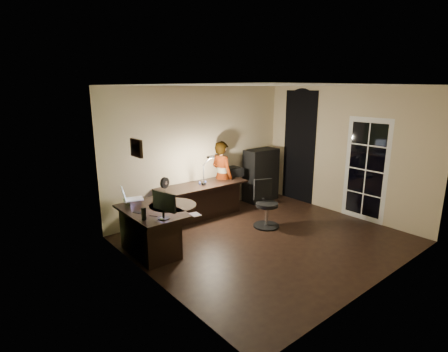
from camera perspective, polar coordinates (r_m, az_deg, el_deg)
floor at (r=6.46m, az=7.10°, el=-10.25°), size 4.50×4.00×0.01m
ceiling at (r=5.88m, az=7.93°, el=14.54°), size 4.50×4.00×0.01m
wall_back at (r=7.51m, az=-3.79°, el=4.15°), size 4.50×0.01×2.70m
wall_front at (r=4.94m, az=24.76°, el=-2.50°), size 4.50×0.01×2.70m
wall_left at (r=4.68m, az=-11.72°, el=-2.33°), size 0.01×4.00×2.70m
wall_right at (r=7.81m, az=18.89°, el=3.81°), size 0.01×4.00×2.70m
green_wall_overlay at (r=4.69m, az=-11.56°, el=-2.30°), size 0.00×4.00×2.70m
arched_doorway at (r=8.45m, az=12.17°, el=4.65°), size 0.01×0.90×2.60m
french_door at (r=7.58m, az=22.15°, el=0.91°), size 0.02×0.92×2.10m
framed_picture at (r=4.98m, az=-14.11°, el=4.44°), size 0.04×0.30×0.25m
desk_left at (r=5.91m, az=-11.57°, el=-8.84°), size 0.81×1.30×0.74m
desk_right at (r=7.31m, az=-3.55°, el=-4.11°), size 1.96×0.75×0.73m
cabinet at (r=8.43m, az=6.04°, el=0.17°), size 0.83×0.42×1.25m
laptop_stand at (r=6.12m, az=-14.59°, el=-4.09°), size 0.23×0.20×0.09m
laptop at (r=6.07m, az=-14.68°, el=-2.66°), size 0.43×0.42×0.24m
monitor at (r=5.33m, az=-9.88°, el=-5.39°), size 0.20×0.46×0.30m
mouse at (r=5.34m, az=-10.18°, el=-6.87°), size 0.07×0.09×0.03m
phone at (r=5.71m, az=-13.95°, el=-5.78°), size 0.12×0.16×0.01m
pen at (r=5.50m, az=-11.44°, el=-6.43°), size 0.08×0.12×0.01m
speaker at (r=5.37m, az=-12.96°, el=-6.01°), size 0.10×0.10×0.19m
notepad at (r=5.48m, az=-4.72°, el=-6.27°), size 0.16×0.21×0.01m
desk_fan at (r=6.63m, az=-9.68°, el=-1.57°), size 0.24×0.18×0.33m
headphones at (r=7.25m, az=-3.55°, el=-1.02°), size 0.19×0.12×0.08m
printer at (r=7.88m, az=1.19°, el=0.72°), size 0.49×0.39×0.21m
desk_lamp at (r=7.06m, az=-3.37°, el=1.14°), size 0.27×0.36×0.69m
office_chair at (r=6.85m, az=7.02°, el=-4.62°), size 0.66×0.66×0.92m
person at (r=7.65m, az=-0.35°, el=-0.03°), size 0.42×0.59×1.55m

